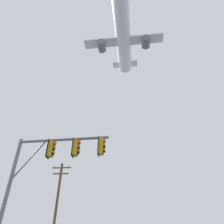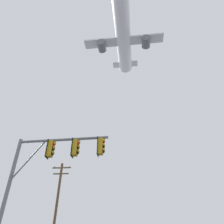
% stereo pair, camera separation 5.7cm
% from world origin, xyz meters
% --- Properties ---
extents(signal_pole_near, '(5.19, 0.61, 6.62)m').
position_xyz_m(signal_pole_near, '(-3.64, 7.21, 5.07)').
color(signal_pole_near, slate).
rests_on(signal_pole_near, ground).
extents(utility_pole, '(2.20, 0.28, 9.79)m').
position_xyz_m(utility_pole, '(-7.15, 20.28, 5.20)').
color(utility_pole, brown).
rests_on(utility_pole, ground).
extents(airplane, '(23.60, 30.55, 8.35)m').
position_xyz_m(airplane, '(1.05, 36.22, 53.76)').
color(airplane, white).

